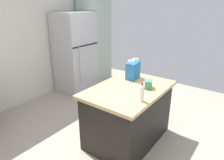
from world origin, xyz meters
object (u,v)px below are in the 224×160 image
object	(u,v)px
shopping_bag	(133,70)
bottle	(142,93)
tall_cabinet	(94,38)
small_box	(148,84)
kitchen_island	(128,114)
refrigerator	(75,53)

from	to	relation	value
shopping_bag	bottle	size ratio (longest dim) A/B	1.29
tall_cabinet	small_box	size ratio (longest dim) A/B	16.35
kitchen_island	refrigerator	xyz separation A→B (m)	(0.93, 2.06, 0.46)
bottle	small_box	bearing A→B (deg)	16.10
kitchen_island	small_box	size ratio (longest dim) A/B	9.37
shopping_bag	bottle	distance (m)	0.79
refrigerator	shopping_bag	distance (m)	1.98
refrigerator	small_box	distance (m)	2.40
tall_cabinet	small_box	xyz separation A→B (m)	(-1.47, -2.28, -0.22)
small_box	tall_cabinet	bearing A→B (deg)	57.23
small_box	bottle	world-z (taller)	bottle
kitchen_island	small_box	xyz separation A→B (m)	(0.16, -0.22, 0.49)
tall_cabinet	refrigerator	bearing A→B (deg)	-179.98
tall_cabinet	shopping_bag	distance (m)	2.28
shopping_bag	small_box	xyz separation A→B (m)	(-0.20, -0.38, -0.08)
kitchen_island	bottle	bearing A→B (deg)	-127.07
refrigerator	bottle	world-z (taller)	refrigerator
small_box	bottle	distance (m)	0.43
refrigerator	tall_cabinet	size ratio (longest dim) A/B	0.79
refrigerator	shopping_bag	size ratio (longest dim) A/B	5.79
tall_cabinet	small_box	bearing A→B (deg)	-122.77
kitchen_island	small_box	bearing A→B (deg)	-54.70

